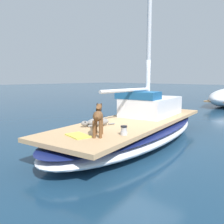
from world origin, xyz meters
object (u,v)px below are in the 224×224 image
object	(u,v)px
deck_winch	(124,131)
coiled_rope	(100,122)
dog_brown	(98,117)
sailboat_main	(134,130)
dog_grey	(97,122)
deck_towel	(78,136)

from	to	relation	value
deck_winch	coiled_rope	world-z (taller)	deck_winch
dog_brown	deck_winch	xyz separation A→B (m)	(0.38, 0.43, -0.32)
sailboat_main	coiled_rope	size ratio (longest dim) A/B	23.29
dog_brown	dog_grey	bearing A→B (deg)	138.43
sailboat_main	dog_grey	world-z (taller)	dog_grey
dog_grey	sailboat_main	bearing A→B (deg)	83.43
dog_brown	deck_winch	size ratio (longest dim) A/B	3.62
dog_brown	deck_towel	xyz separation A→B (m)	(-0.28, -0.35, -0.41)
dog_brown	coiled_rope	world-z (taller)	dog_brown
sailboat_main	dog_grey	bearing A→B (deg)	-96.57
dog_brown	sailboat_main	bearing A→B (deg)	106.36
coiled_rope	deck_towel	bearing A→B (deg)	-62.09
sailboat_main	deck_winch	bearing A→B (deg)	-59.26
dog_brown	deck_towel	bearing A→B (deg)	-128.81
sailboat_main	dog_brown	bearing A→B (deg)	-73.64
coiled_rope	deck_towel	distance (m)	1.57
sailboat_main	deck_winch	xyz separation A→B (m)	(1.00, -1.68, 0.42)
dog_grey	deck_towel	xyz separation A→B (m)	(0.50, -1.04, -0.09)
dog_grey	deck_towel	distance (m)	1.16
dog_grey	dog_brown	xyz separation A→B (m)	(0.78, -0.69, 0.32)
sailboat_main	coiled_rope	bearing A→B (deg)	-110.32
dog_brown	coiled_rope	size ratio (longest dim) A/B	2.35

